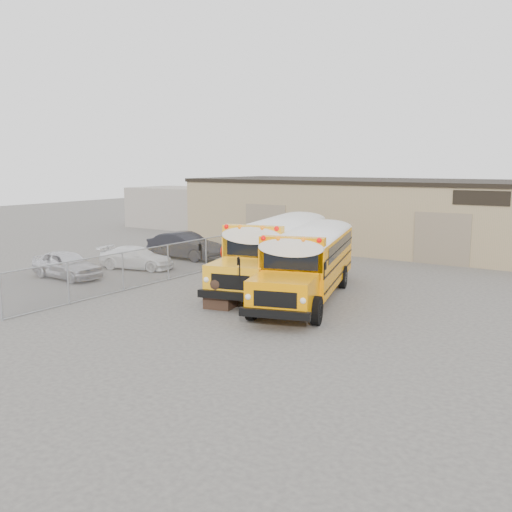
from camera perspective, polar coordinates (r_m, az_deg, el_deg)
The scene contains 10 objects.
ground at distance 22.78m, azimuth -2.65°, elevation -5.39°, with size 120.00×120.00×0.00m, color #494743.
warehouse at distance 40.06m, azimuth 14.61°, elevation 4.09°, with size 30.20×10.20×4.67m.
chainlink_fence at distance 28.60m, azimuth -8.78°, elevation -0.63°, with size 0.07×18.07×1.81m.
distant_building_left at distance 53.16m, azimuth -7.68°, elevation 4.87°, with size 8.00×6.00×3.60m, color gray.
school_bus_left at distance 33.70m, azimuth 5.40°, elevation 2.53°, with size 5.22×11.20×3.19m.
school_bus_right at distance 30.86m, azimuth 7.60°, elevation 1.72°, with size 5.44×10.68×3.04m.
tarp_bundle at distance 22.96m, azimuth -3.56°, elevation -3.07°, with size 1.30×1.23×1.68m.
car_silver at distance 30.33m, azimuth -18.41°, elevation -0.81°, with size 1.67×4.16×1.42m, color silver.
car_white at distance 32.13m, azimuth -11.87°, elevation -0.17°, with size 1.72×4.22×1.22m, color white.
car_dark at distance 35.05m, azimuth -7.12°, elevation 1.04°, with size 1.70×4.87×1.60m, color black.
Camera 1 is at (13.13, -17.71, 5.73)m, focal length 40.00 mm.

